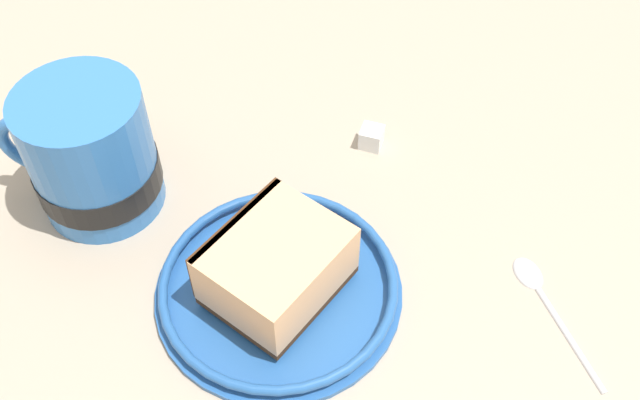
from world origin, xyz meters
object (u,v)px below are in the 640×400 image
object	(u,v)px
sugar_cube	(371,137)
tea_mug	(91,155)
small_plate	(284,290)
teaspoon	(541,291)
cake_slice	(279,267)

from	to	relation	value
sugar_cube	tea_mug	bearing A→B (deg)	137.09
small_plate	sugar_cube	distance (cm)	17.12
small_plate	sugar_cube	bearing A→B (deg)	7.14
teaspoon	sugar_cube	size ratio (longest dim) A/B	5.33
tea_mug	sugar_cube	world-z (taller)	tea_mug
cake_slice	sugar_cube	world-z (taller)	cake_slice
tea_mug	sugar_cube	xyz separation A→B (cm)	(16.86, -15.67, -4.19)
small_plate	tea_mug	size ratio (longest dim) A/B	1.49
cake_slice	teaspoon	xyz separation A→B (cm)	(10.24, -16.41, -3.13)
small_plate	sugar_cube	size ratio (longest dim) A/B	9.74
teaspoon	sugar_cube	world-z (taller)	sugar_cube
tea_mug	teaspoon	world-z (taller)	tea_mug
sugar_cube	teaspoon	bearing A→B (deg)	-110.20
small_plate	cake_slice	size ratio (longest dim) A/B	1.79
small_plate	cake_slice	bearing A→B (deg)	84.14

